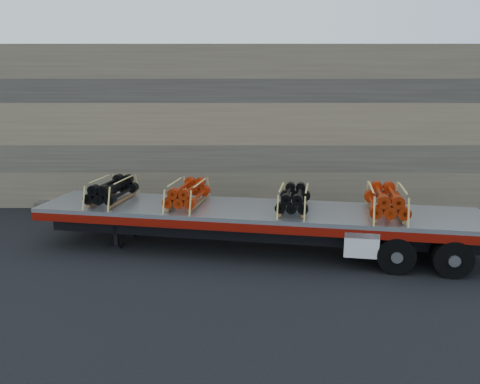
{
  "coord_description": "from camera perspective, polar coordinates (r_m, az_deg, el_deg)",
  "views": [
    {
      "loc": [
        0.32,
        -15.08,
        5.4
      ],
      "look_at": [
        0.3,
        0.68,
        1.74
      ],
      "focal_mm": 35.0,
      "sensor_mm": 36.0,
      "label": 1
    }
  ],
  "objects": [
    {
      "name": "bundle_midrear",
      "position": [
        15.06,
        6.56,
        -0.89
      ],
      "size": [
        1.33,
        2.12,
        0.7
      ],
      "primitive_type": null,
      "rotation": [
        0.0,
        0.0,
        -0.18
      ],
      "color": "black",
      "rests_on": "trailer"
    },
    {
      "name": "rock_wall",
      "position": [
        21.67,
        -0.78,
        8.05
      ],
      "size": [
        44.0,
        3.0,
        7.0
      ],
      "primitive_type": "cube",
      "color": "#7A6B54",
      "rests_on": "ground"
    },
    {
      "name": "bundle_midfront",
      "position": [
        15.67,
        -6.41,
        -0.25
      ],
      "size": [
        1.41,
        2.25,
        0.74
      ],
      "primitive_type": null,
      "rotation": [
        0.0,
        0.0,
        -0.18
      ],
      "color": "#A22508",
      "rests_on": "trailer"
    },
    {
      "name": "bundle_front",
      "position": [
        16.63,
        -15.32,
        0.15
      ],
      "size": [
        1.42,
        2.27,
        0.75
      ],
      "primitive_type": null,
      "rotation": [
        0.0,
        0.0,
        -0.18
      ],
      "color": "black",
      "rests_on": "trailer"
    },
    {
      "name": "bundle_rear",
      "position": [
        15.14,
        17.37,
        -1.11
      ],
      "size": [
        1.54,
        2.46,
        0.81
      ],
      "primitive_type": null,
      "rotation": [
        0.0,
        0.0,
        -0.18
      ],
      "color": "#A22508",
      "rests_on": "trailer"
    },
    {
      "name": "ground",
      "position": [
        16.02,
        -1.08,
        -6.61
      ],
      "size": [
        120.0,
        120.0,
        0.0
      ],
      "primitive_type": "plane",
      "color": "black",
      "rests_on": "ground"
    },
    {
      "name": "trailer",
      "position": [
        15.47,
        1.88,
        -4.53
      ],
      "size": [
        14.61,
        5.28,
        1.44
      ],
      "primitive_type": null,
      "rotation": [
        0.0,
        0.0,
        -0.18
      ],
      "color": "#B5B7BD",
      "rests_on": "ground"
    }
  ]
}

